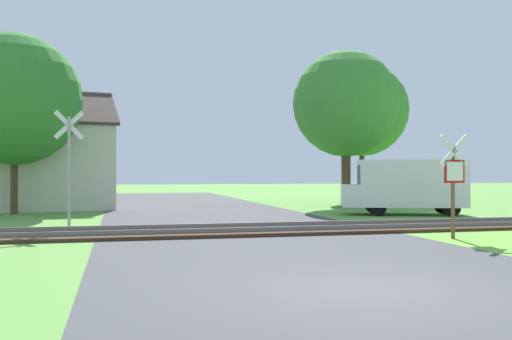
{
  "coord_description": "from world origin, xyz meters",
  "views": [
    {
      "loc": [
        -3.61,
        -7.59,
        1.7
      ],
      "look_at": [
        0.5,
        9.35,
        1.8
      ],
      "focal_mm": 40.0,
      "sensor_mm": 36.0,
      "label": 1
    }
  ],
  "objects_px": {
    "house": "(41,164)",
    "tree_right": "(346,104)",
    "tree_left": "(14,99)",
    "stop_sign_near": "(454,178)",
    "tree_far": "(362,110)",
    "mail_truck": "(407,185)",
    "crossing_sign_far": "(69,161)"
  },
  "relations": [
    {
      "from": "house",
      "to": "tree_right",
      "type": "xyz_separation_m",
      "value": [
        14.73,
        -1.96,
        3.04
      ]
    },
    {
      "from": "tree_left",
      "to": "tree_right",
      "type": "distance_m",
      "value": 15.44
    },
    {
      "from": "stop_sign_near",
      "to": "tree_far",
      "type": "xyz_separation_m",
      "value": [
        5.51,
        17.98,
        3.85
      ]
    },
    {
      "from": "stop_sign_near",
      "to": "tree_far",
      "type": "bearing_deg",
      "value": -110.45
    },
    {
      "from": "stop_sign_near",
      "to": "tree_right",
      "type": "relative_size",
      "value": 0.35
    },
    {
      "from": "tree_left",
      "to": "mail_truck",
      "type": "relative_size",
      "value": 1.44
    },
    {
      "from": "crossing_sign_far",
      "to": "tree_left",
      "type": "xyz_separation_m",
      "value": [
        -2.78,
        7.56,
        2.71
      ]
    },
    {
      "from": "tree_right",
      "to": "mail_truck",
      "type": "relative_size",
      "value": 1.51
    },
    {
      "from": "tree_far",
      "to": "stop_sign_near",
      "type": "bearing_deg",
      "value": -107.04
    },
    {
      "from": "house",
      "to": "tree_far",
      "type": "distance_m",
      "value": 17.98
    },
    {
      "from": "house",
      "to": "tree_right",
      "type": "height_order",
      "value": "tree_right"
    },
    {
      "from": "crossing_sign_far",
      "to": "tree_right",
      "type": "height_order",
      "value": "tree_right"
    },
    {
      "from": "tree_left",
      "to": "mail_truck",
      "type": "height_order",
      "value": "tree_left"
    },
    {
      "from": "stop_sign_near",
      "to": "crossing_sign_far",
      "type": "height_order",
      "value": "crossing_sign_far"
    },
    {
      "from": "house",
      "to": "mail_truck",
      "type": "distance_m",
      "value": 16.87
    },
    {
      "from": "house",
      "to": "mail_truck",
      "type": "relative_size",
      "value": 1.4
    },
    {
      "from": "crossing_sign_far",
      "to": "house",
      "type": "relative_size",
      "value": 0.49
    },
    {
      "from": "tree_left",
      "to": "tree_right",
      "type": "bearing_deg",
      "value": 5.5
    },
    {
      "from": "house",
      "to": "stop_sign_near",
      "type": "bearing_deg",
      "value": -61.44
    },
    {
      "from": "crossing_sign_far",
      "to": "tree_left",
      "type": "relative_size",
      "value": 0.48
    },
    {
      "from": "crossing_sign_far",
      "to": "tree_far",
      "type": "xyz_separation_m",
      "value": [
        15.38,
        13.34,
        3.37
      ]
    },
    {
      "from": "crossing_sign_far",
      "to": "mail_truck",
      "type": "relative_size",
      "value": 0.68
    },
    {
      "from": "tree_left",
      "to": "mail_truck",
      "type": "distance_m",
      "value": 16.58
    },
    {
      "from": "tree_left",
      "to": "stop_sign_near",
      "type": "bearing_deg",
      "value": -43.95
    },
    {
      "from": "stop_sign_near",
      "to": "tree_left",
      "type": "xyz_separation_m",
      "value": [
        -12.65,
        12.2,
        3.19
      ]
    },
    {
      "from": "crossing_sign_far",
      "to": "mail_truck",
      "type": "distance_m",
      "value": 13.33
    },
    {
      "from": "tree_far",
      "to": "tree_right",
      "type": "distance_m",
      "value": 5.13
    },
    {
      "from": "stop_sign_near",
      "to": "mail_truck",
      "type": "xyz_separation_m",
      "value": [
        3.0,
        8.0,
        -0.34
      ]
    },
    {
      "from": "house",
      "to": "tree_right",
      "type": "relative_size",
      "value": 0.93
    },
    {
      "from": "tree_left",
      "to": "mail_truck",
      "type": "xyz_separation_m",
      "value": [
        15.65,
        -4.19,
        -3.53
      ]
    },
    {
      "from": "crossing_sign_far",
      "to": "tree_right",
      "type": "bearing_deg",
      "value": 27.11
    },
    {
      "from": "crossing_sign_far",
      "to": "house",
      "type": "xyz_separation_m",
      "value": [
        -2.14,
        11.0,
        0.1
      ]
    }
  ]
}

